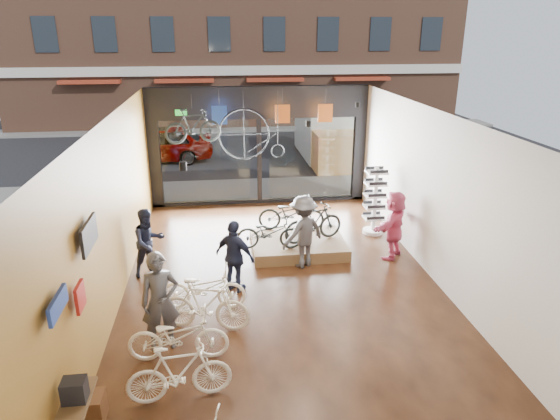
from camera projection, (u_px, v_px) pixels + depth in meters
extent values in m
cube|color=black|center=(283.00, 289.00, 11.14)|extent=(7.00, 12.00, 0.04)
cube|color=black|center=(284.00, 117.00, 9.83)|extent=(7.00, 12.00, 0.04)
cube|color=#A46926|center=(111.00, 216.00, 10.07)|extent=(0.04, 12.00, 3.80)
cube|color=beige|center=(443.00, 202.00, 10.90)|extent=(0.04, 12.00, 3.80)
cube|color=beige|center=(364.00, 416.00, 4.87)|extent=(7.00, 0.04, 3.80)
cube|color=#198C26|center=(181.00, 112.00, 15.29)|extent=(0.35, 0.06, 0.18)
cube|color=black|center=(244.00, 144.00, 25.12)|extent=(30.00, 18.00, 0.02)
cube|color=slate|center=(257.00, 189.00, 17.83)|extent=(30.00, 2.40, 0.12)
cube|color=slate|center=(240.00, 128.00, 28.83)|extent=(30.00, 2.00, 0.12)
cube|color=brown|center=(235.00, 1.00, 28.79)|extent=(26.00, 5.00, 14.00)
imported|color=gray|center=(159.00, 144.00, 21.61)|extent=(4.57, 1.84, 1.56)
imported|color=white|center=(179.00, 373.00, 7.65)|extent=(1.66, 0.63, 0.98)
imported|color=white|center=(178.00, 336.00, 8.62)|extent=(1.76, 0.67, 0.91)
imported|color=white|center=(205.00, 305.00, 9.47)|extent=(1.80, 0.92, 1.04)
imported|color=white|center=(203.00, 288.00, 10.22)|extent=(1.80, 0.81, 0.91)
cube|color=brown|center=(298.00, 245.00, 13.02)|extent=(2.40, 1.80, 0.30)
imported|color=black|center=(269.00, 233.00, 12.32)|extent=(1.66, 0.75, 0.84)
imported|color=black|center=(314.00, 223.00, 12.74)|extent=(1.71, 0.98, 0.99)
imported|color=black|center=(291.00, 214.00, 13.47)|extent=(1.84, 0.87, 0.93)
imported|color=#3F3F44|center=(160.00, 301.00, 8.80)|extent=(0.75, 0.56, 1.86)
imported|color=#161C33|center=(149.00, 242.00, 11.54)|extent=(1.00, 0.95, 1.62)
imported|color=#161C33|center=(235.00, 256.00, 10.79)|extent=(1.01, 0.89, 1.64)
imported|color=#3F3F44|center=(303.00, 232.00, 11.91)|extent=(1.34, 1.16, 1.80)
imported|color=#CC4C72|center=(394.00, 225.00, 12.42)|extent=(1.43, 1.57, 1.74)
imported|color=black|center=(193.00, 126.00, 13.82)|extent=(1.64, 0.82, 0.95)
cube|color=#1E3F99|center=(219.00, 115.00, 14.79)|extent=(0.45, 0.03, 0.55)
cube|color=#CC5919|center=(282.00, 114.00, 15.02)|extent=(0.45, 0.03, 0.55)
cube|color=#CC5919|center=(325.00, 113.00, 15.17)|extent=(0.45, 0.03, 0.55)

